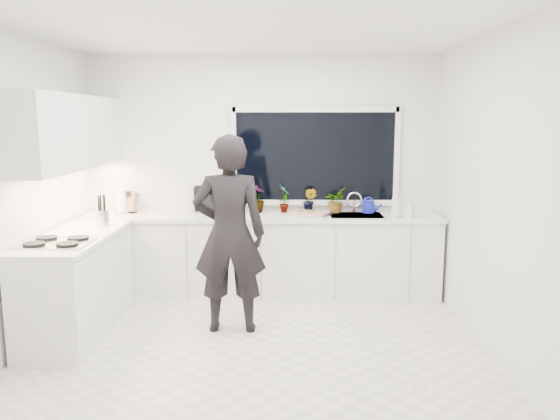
{
  "coord_description": "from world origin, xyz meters",
  "views": [
    {
      "loc": [
        0.28,
        -4.53,
        1.97
      ],
      "look_at": [
        0.22,
        0.4,
        1.15
      ],
      "focal_mm": 35.0,
      "sensor_mm": 36.0,
      "label": 1
    }
  ],
  "objects": [
    {
      "name": "utensil_crock",
      "position": [
        -1.56,
        0.8,
        1.0
      ],
      "size": [
        0.14,
        0.14,
        0.16
      ],
      "primitive_type": "cylinder",
      "rotation": [
        0.0,
        0.0,
        0.05
      ],
      "color": "#AAAAAE",
      "rests_on": "countertop_left"
    },
    {
      "name": "window",
      "position": [
        0.6,
        1.73,
        1.55
      ],
      "size": [
        1.8,
        0.02,
        1.0
      ],
      "primitive_type": "cube",
      "color": "black",
      "rests_on": "wall_back"
    },
    {
      "name": "wall_back",
      "position": [
        0.0,
        1.76,
        1.35
      ],
      "size": [
        4.0,
        0.02,
        2.7
      ],
      "primitive_type": "cube",
      "color": "white",
      "rests_on": "ground"
    },
    {
      "name": "knife_block",
      "position": [
        -1.49,
        1.59,
        1.03
      ],
      "size": [
        0.16,
        0.14,
        0.22
      ],
      "primitive_type": "cube",
      "rotation": [
        0.0,
        0.0,
        -0.32
      ],
      "color": "#9E7449",
      "rests_on": "countertop_back"
    },
    {
      "name": "paper_towel_roll",
      "position": [
        -1.59,
        1.55,
        1.05
      ],
      "size": [
        0.14,
        0.14,
        0.26
      ],
      "primitive_type": "cylinder",
      "rotation": [
        0.0,
        0.0,
        -0.27
      ],
      "color": "white",
      "rests_on": "countertop_back"
    },
    {
      "name": "sink",
      "position": [
        1.05,
        1.45,
        0.87
      ],
      "size": [
        0.58,
        0.42,
        0.14
      ],
      "primitive_type": "cube",
      "color": "silver",
      "rests_on": "countertop_back"
    },
    {
      "name": "base_cabinets_left",
      "position": [
        -1.67,
        0.35,
        0.44
      ],
      "size": [
        0.58,
        1.6,
        0.88
      ],
      "primitive_type": "cube",
      "color": "white",
      "rests_on": "floor"
    },
    {
      "name": "pizza_tray",
      "position": [
        0.52,
        1.42,
        0.94
      ],
      "size": [
        0.53,
        0.47,
        0.03
      ],
      "primitive_type": "cube",
      "rotation": [
        0.0,
        0.0,
        -0.4
      ],
      "color": "#B5B6BA",
      "rests_on": "countertop_back"
    },
    {
      "name": "watering_can",
      "position": [
        1.21,
        1.61,
        0.98
      ],
      "size": [
        0.17,
        0.17,
        0.13
      ],
      "primitive_type": "cylinder",
      "rotation": [
        0.0,
        0.0,
        -0.26
      ],
      "color": "#1219AA",
      "rests_on": "countertop_back"
    },
    {
      "name": "upper_cabinets",
      "position": [
        -1.79,
        0.7,
        1.85
      ],
      "size": [
        0.34,
        2.1,
        0.7
      ],
      "primitive_type": "cube",
      "color": "white",
      "rests_on": "wall_left"
    },
    {
      "name": "picture_frame_small",
      "position": [
        -0.66,
        1.69,
        1.07
      ],
      "size": [
        0.25,
        0.09,
        0.3
      ],
      "primitive_type": "cube",
      "rotation": [
        0.0,
        0.0,
        0.29
      ],
      "color": "black",
      "rests_on": "countertop_back"
    },
    {
      "name": "ceiling",
      "position": [
        0.0,
        0.0,
        2.71
      ],
      "size": [
        4.0,
        3.5,
        0.02
      ],
      "primitive_type": "cube",
      "color": "white",
      "rests_on": "wall_back"
    },
    {
      "name": "wall_left",
      "position": [
        -2.01,
        0.0,
        1.35
      ],
      "size": [
        0.02,
        3.5,
        2.7
      ],
      "primitive_type": "cube",
      "color": "white",
      "rests_on": "ground"
    },
    {
      "name": "floor",
      "position": [
        0.0,
        0.0,
        -0.01
      ],
      "size": [
        4.0,
        3.5,
        0.02
      ],
      "primitive_type": "cube",
      "color": "beige",
      "rests_on": "ground"
    },
    {
      "name": "soap_bottles",
      "position": [
        1.5,
        1.3,
        1.05
      ],
      "size": [
        0.27,
        0.13,
        0.3
      ],
      "color": "#D8BF66",
      "rests_on": "countertop_back"
    },
    {
      "name": "faucet",
      "position": [
        1.05,
        1.65,
        1.03
      ],
      "size": [
        0.03,
        0.03,
        0.22
      ],
      "primitive_type": "cylinder",
      "color": "silver",
      "rests_on": "countertop_back"
    },
    {
      "name": "countertop_back",
      "position": [
        0.0,
        1.44,
        0.9
      ],
      "size": [
        3.94,
        0.62,
        0.04
      ],
      "primitive_type": "cube",
      "color": "silver",
      "rests_on": "base_cabinets_back"
    },
    {
      "name": "stovetop",
      "position": [
        -1.69,
        -0.0,
        0.94
      ],
      "size": [
        0.56,
        0.48,
        0.03
      ],
      "primitive_type": "cube",
      "color": "black",
      "rests_on": "countertop_left"
    },
    {
      "name": "pizza",
      "position": [
        0.52,
        1.42,
        0.95
      ],
      "size": [
        0.48,
        0.42,
        0.01
      ],
      "primitive_type": "cube",
      "rotation": [
        0.0,
        0.0,
        -0.4
      ],
      "color": "#B32317",
      "rests_on": "pizza_tray"
    },
    {
      "name": "person",
      "position": [
        -0.25,
        0.4,
        0.92
      ],
      "size": [
        0.69,
        0.46,
        1.84
      ],
      "primitive_type": "imported",
      "rotation": [
        0.0,
        0.0,
        3.18
      ],
      "color": "black",
      "rests_on": "floor"
    },
    {
      "name": "picture_frame_large",
      "position": [
        -0.68,
        1.69,
        1.06
      ],
      "size": [
        0.21,
        0.1,
        0.28
      ],
      "primitive_type": "cube",
      "rotation": [
        0.0,
        0.0,
        0.37
      ],
      "color": "black",
      "rests_on": "countertop_back"
    },
    {
      "name": "wall_right",
      "position": [
        2.01,
        0.0,
        1.35
      ],
      "size": [
        0.02,
        3.5,
        2.7
      ],
      "primitive_type": "cube",
      "color": "white",
      "rests_on": "ground"
    },
    {
      "name": "herb_plants",
      "position": [
        0.44,
        1.61,
        1.07
      ],
      "size": [
        1.17,
        0.3,
        0.33
      ],
      "color": "#26662D",
      "rests_on": "countertop_back"
    },
    {
      "name": "countertop_left",
      "position": [
        -1.67,
        0.35,
        0.9
      ],
      "size": [
        0.62,
        1.6,
        0.04
      ],
      "primitive_type": "cube",
      "color": "silver",
      "rests_on": "base_cabinets_left"
    },
    {
      "name": "base_cabinets_back",
      "position": [
        0.0,
        1.45,
        0.44
      ],
      "size": [
        3.92,
        0.58,
        0.88
      ],
      "primitive_type": "cube",
      "color": "white",
      "rests_on": "floor"
    }
  ]
}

